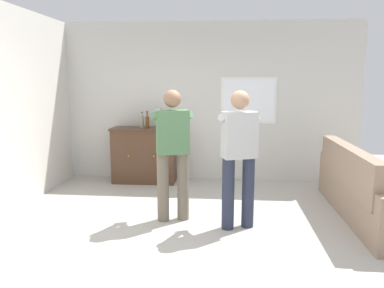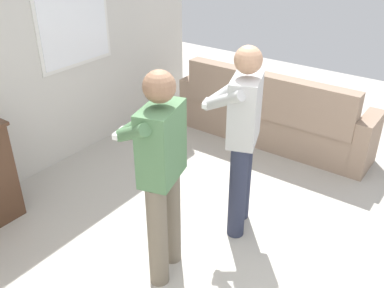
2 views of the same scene
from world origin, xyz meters
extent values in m
plane|color=#B2ADA3|center=(0.00, 0.00, 0.00)|extent=(10.40, 10.40, 0.00)
cube|color=beige|center=(0.00, 2.66, 1.40)|extent=(5.20, 0.12, 2.80)
cube|color=silver|center=(0.67, 2.60, 1.44)|extent=(0.97, 0.02, 0.81)
cube|color=white|center=(0.67, 2.59, 1.44)|extent=(0.89, 0.03, 0.73)
cube|color=gray|center=(2.10, 0.85, 0.21)|extent=(0.55, 2.10, 0.42)
cube|color=gray|center=(1.89, 0.85, 0.68)|extent=(0.18, 2.10, 0.52)
cube|color=gray|center=(2.10, 1.98, 0.32)|extent=(0.55, 0.18, 0.64)
cube|color=gray|center=(2.10, -0.28, 0.32)|extent=(0.55, 0.18, 0.64)
cube|color=beige|center=(2.02, 1.65, 0.60)|extent=(0.20, 0.42, 0.36)
cube|color=#386BB7|center=(2.02, 0.85, 0.60)|extent=(0.18, 0.41, 0.36)
cube|color=orange|center=(2.02, 0.05, 0.60)|extent=(0.16, 0.41, 0.36)
cylinder|color=#6B6051|center=(-0.51, 0.50, 0.44)|extent=(0.15, 0.15, 0.88)
cylinder|color=#6B6051|center=(-0.26, 0.57, 0.44)|extent=(0.15, 0.15, 0.88)
cube|color=#4C754C|center=(-0.39, 0.53, 1.16)|extent=(0.44, 0.32, 0.55)
sphere|color=#8C664C|center=(-0.39, 0.53, 1.57)|extent=(0.22, 0.22, 0.22)
cylinder|color=#4C754C|center=(-0.54, 0.65, 1.27)|extent=(0.23, 0.44, 0.29)
cylinder|color=#4C754C|center=(-0.32, 0.72, 1.27)|extent=(0.40, 0.34, 0.29)
cube|color=white|center=(-0.47, 0.84, 1.18)|extent=(0.16, 0.08, 0.04)
cylinder|color=#282D42|center=(0.32, 0.30, 0.44)|extent=(0.15, 0.15, 0.88)
cylinder|color=#282D42|center=(0.56, 0.39, 0.44)|extent=(0.15, 0.15, 0.88)
cube|color=#B7B7B7|center=(0.44, 0.34, 1.16)|extent=(0.45, 0.34, 0.55)
sphere|color=tan|center=(0.44, 0.34, 1.57)|extent=(0.22, 0.22, 0.22)
cylinder|color=#B7B7B7|center=(0.28, 0.46, 1.27)|extent=(0.20, 0.44, 0.29)
cylinder|color=#B7B7B7|center=(0.49, 0.53, 1.27)|extent=(0.41, 0.32, 0.29)
cube|color=white|center=(0.33, 0.64, 1.18)|extent=(0.15, 0.09, 0.04)
camera|label=1|loc=(0.28, -4.07, 1.80)|focal=35.00mm
camera|label=2|loc=(-2.35, -1.14, 2.55)|focal=40.00mm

